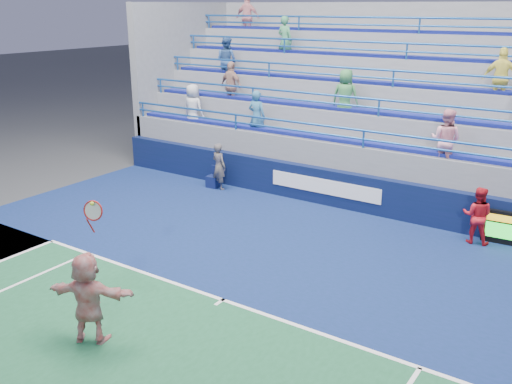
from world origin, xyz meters
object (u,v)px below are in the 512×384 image
Objects in this scene: tennis_player at (88,298)px; line_judge at (219,166)px; serve_speed_board at (509,229)px; judge_chair at (214,181)px; ball_girl at (477,215)px.

tennis_player is 9.04m from line_judge.
line_judge is (-8.78, -0.40, 0.33)m from serve_speed_board.
serve_speed_board is at bearing 2.13° from judge_chair.
serve_speed_board is 0.82× the size of line_judge.
line_judge reaches higher than judge_chair.
tennis_player is 9.57m from ball_girl.
ball_girl is (8.34, 0.02, 0.51)m from judge_chair.
serve_speed_board is 9.06m from judge_chair.
ball_girl is at bearing 61.56° from tennis_player.
judge_chair is at bearing -7.18° from ball_girl.
judge_chair is at bearing -1.26° from line_judge.
tennis_player is at bearing 54.27° from ball_girl.
tennis_player reaches higher than line_judge.
judge_chair is 8.36m from ball_girl.
ball_girl is (-0.71, -0.32, 0.30)m from serve_speed_board.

